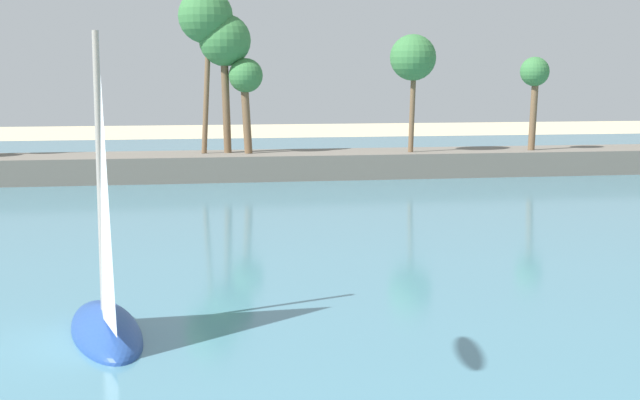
% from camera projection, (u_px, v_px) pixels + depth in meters
% --- Properties ---
extents(sea, '(220.00, 92.72, 0.06)m').
position_uv_depth(sea, '(225.00, 190.00, 58.74)').
color(sea, teal).
rests_on(sea, ground).
extents(palm_headland, '(97.16, 6.25, 13.19)m').
position_uv_depth(palm_headland, '(233.00, 135.00, 64.69)').
color(palm_headland, slate).
rests_on(palm_headland, ground).
extents(sailboat_near_shore, '(2.87, 6.51, 9.12)m').
position_uv_depth(sailboat_near_shore, '(106.00, 307.00, 25.94)').
color(sailboat_near_shore, '#234793').
rests_on(sailboat_near_shore, sea).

